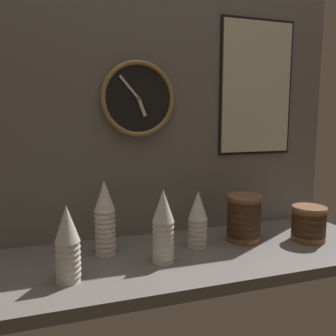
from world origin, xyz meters
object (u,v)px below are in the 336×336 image
at_px(cup_stack_center_right, 198,219).
at_px(bowl_stack_right, 244,217).
at_px(menu_board, 256,88).
at_px(cup_stack_center, 163,226).
at_px(bowl_stack_far_right, 309,222).
at_px(cup_stack_left, 68,243).
at_px(wall_clock, 138,99).
at_px(cup_stack_center_left, 105,217).

distance_m(cup_stack_center_right, bowl_stack_right, 0.20).
bearing_deg(menu_board, bowl_stack_right, -129.30).
relative_size(cup_stack_center, bowl_stack_far_right, 1.79).
xyz_separation_m(cup_stack_left, cup_stack_center, (0.32, 0.05, 0.01)).
relative_size(wall_clock, menu_board, 0.51).
height_order(bowl_stack_right, bowl_stack_far_right, bowl_stack_right).
xyz_separation_m(cup_stack_left, wall_clock, (0.31, 0.34, 0.46)).
bearing_deg(wall_clock, cup_stack_center_right, -45.67).
relative_size(bowl_stack_far_right, menu_board, 0.24).
distance_m(cup_stack_center, bowl_stack_right, 0.39).
height_order(cup_stack_center_left, bowl_stack_right, cup_stack_center_left).
distance_m(cup_stack_center, menu_board, 0.80).
bearing_deg(cup_stack_center_right, wall_clock, 134.33).
bearing_deg(bowl_stack_far_right, wall_clock, 156.94).
relative_size(cup_stack_center_right, bowl_stack_far_right, 1.54).
bearing_deg(bowl_stack_right, cup_stack_center_left, 175.65).
xyz_separation_m(cup_stack_center, menu_board, (0.54, 0.30, 0.51)).
height_order(cup_stack_center, wall_clock, wall_clock).
bearing_deg(wall_clock, bowl_stack_right, -26.42).
xyz_separation_m(cup_stack_center_left, cup_stack_center, (0.18, -0.14, -0.01)).
height_order(cup_stack_left, cup_stack_center_left, cup_stack_center_left).
distance_m(cup_stack_center_right, wall_clock, 0.54).
relative_size(cup_stack_left, menu_board, 0.40).
height_order(cup_stack_center_left, bowl_stack_far_right, cup_stack_center_left).
height_order(bowl_stack_right, menu_board, menu_board).
bearing_deg(cup_stack_center_left, cup_stack_center, -38.07).
height_order(cup_stack_left, bowl_stack_far_right, cup_stack_left).
distance_m(cup_stack_center_left, cup_stack_center, 0.23).
bearing_deg(bowl_stack_far_right, cup_stack_center_right, 169.67).
distance_m(cup_stack_left, cup_stack_center_right, 0.52).
bearing_deg(menu_board, cup_stack_center_left, -167.54).
xyz_separation_m(cup_stack_left, bowl_stack_far_right, (0.96, 0.07, -0.04)).
height_order(cup_stack_center_left, cup_stack_center, cup_stack_center_left).
height_order(cup_stack_left, bowl_stack_right, cup_stack_left).
bearing_deg(cup_stack_left, menu_board, 21.91).
distance_m(cup_stack_left, menu_board, 1.07).
bearing_deg(bowl_stack_right, cup_stack_left, -168.22).
height_order(bowl_stack_right, wall_clock, wall_clock).
bearing_deg(cup_stack_left, bowl_stack_right, 11.78).
bearing_deg(cup_stack_center_right, menu_board, 28.47).
height_order(cup_stack_center_right, bowl_stack_far_right, cup_stack_center_right).
bearing_deg(bowl_stack_right, cup_stack_center, -165.28).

